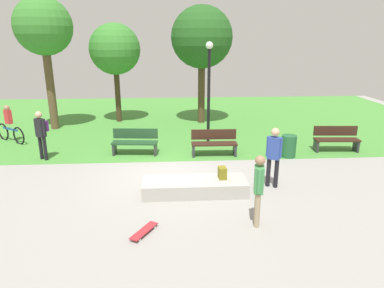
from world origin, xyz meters
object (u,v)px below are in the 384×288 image
at_px(skater_performing_trick, 259,185).
at_px(skateboard_by_ledge, 144,231).
at_px(park_bench_far_right, 336,138).
at_px(park_bench_by_oak, 214,142).
at_px(tree_slender_maple, 115,50).
at_px(lamp_post, 209,82).
at_px(tree_broad_elm, 43,28).
at_px(pedestrian_with_backpack, 41,131).
at_px(cyclist_on_bicycle, 10,126).
at_px(tree_tall_oak, 202,38).
at_px(park_bench_center_lawn, 135,141).
at_px(skater_watching, 274,153).
at_px(trash_bin, 289,146).
at_px(concrete_ledge, 195,187).
at_px(backpack_on_ledge, 222,173).

height_order(skater_performing_trick, skateboard_by_ledge, skater_performing_trick).
xyz_separation_m(park_bench_far_right, park_bench_by_oak, (-4.54, -0.21, 0.00)).
bearing_deg(tree_slender_maple, lamp_post, -42.13).
height_order(tree_broad_elm, pedestrian_with_backpack, tree_broad_elm).
relative_size(tree_broad_elm, cyclist_on_bicycle, 3.75).
bearing_deg(tree_tall_oak, park_bench_center_lawn, -120.67).
bearing_deg(tree_broad_elm, cyclist_on_bicycle, -117.92).
xyz_separation_m(park_bench_by_oak, cyclist_on_bicycle, (-7.92, 2.16, 0.15)).
height_order(skater_watching, park_bench_far_right, skater_watching).
xyz_separation_m(park_bench_center_lawn, tree_tall_oak, (2.79, 4.70, 3.51)).
relative_size(skater_watching, trash_bin, 2.20).
distance_m(concrete_ledge, skater_watching, 2.35).
xyz_separation_m(skater_watching, park_bench_center_lawn, (-4.09, 3.08, -0.52)).
bearing_deg(backpack_on_ledge, skateboard_by_ledge, -48.13).
bearing_deg(park_bench_far_right, cyclist_on_bicycle, 171.07).
height_order(skateboard_by_ledge, tree_slender_maple, tree_slender_maple).
xyz_separation_m(trash_bin, cyclist_on_bicycle, (-10.51, 2.48, 0.25)).
bearing_deg(concrete_ledge, tree_tall_oak, 83.70).
relative_size(backpack_on_ledge, skateboard_by_ledge, 0.41).
height_order(lamp_post, cyclist_on_bicycle, lamp_post).
relative_size(skater_watching, cyclist_on_bicycle, 1.12).
xyz_separation_m(backpack_on_ledge, park_bench_center_lawn, (-2.64, 3.31, -0.06)).
height_order(skater_performing_trick, lamp_post, lamp_post).
xyz_separation_m(skater_watching, trash_bin, (1.30, 2.47, -0.61)).
relative_size(backpack_on_ledge, tree_broad_elm, 0.06).
xyz_separation_m(tree_slender_maple, cyclist_on_bicycle, (-3.84, -3.30, -2.83)).
height_order(skater_watching, tree_slender_maple, tree_slender_maple).
bearing_deg(cyclist_on_bicycle, pedestrian_with_backpack, -47.41).
distance_m(park_bench_by_oak, trash_bin, 2.61).
bearing_deg(cyclist_on_bicycle, park_bench_center_lawn, -20.05).
bearing_deg(trash_bin, cyclist_on_bicycle, 166.69).
distance_m(tree_broad_elm, tree_tall_oak, 6.88).
bearing_deg(tree_broad_elm, tree_slender_maple, 24.55).
height_order(skater_performing_trick, park_bench_center_lawn, skater_performing_trick).
distance_m(skater_watching, tree_slender_maple, 10.15).
height_order(skateboard_by_ledge, tree_broad_elm, tree_broad_elm).
relative_size(park_bench_center_lawn, tree_broad_elm, 0.29).
bearing_deg(tree_tall_oak, lamp_post, -90.07).
bearing_deg(lamp_post, skateboard_by_ledge, -107.27).
bearing_deg(skater_watching, concrete_ledge, -172.11).
bearing_deg(skater_watching, pedestrian_with_backpack, 159.17).
relative_size(tree_broad_elm, lamp_post, 1.47).
height_order(concrete_ledge, park_bench_by_oak, park_bench_by_oak).
relative_size(park_bench_far_right, lamp_post, 0.42).
bearing_deg(park_bench_center_lawn, skateboard_by_ledge, -82.82).
height_order(tree_broad_elm, cyclist_on_bicycle, tree_broad_elm).
xyz_separation_m(skateboard_by_ledge, park_bench_center_lawn, (-0.67, 5.32, 0.42)).
bearing_deg(tree_slender_maple, backpack_on_ledge, -65.17).
relative_size(backpack_on_ledge, park_bench_by_oak, 0.20).
distance_m(skater_performing_trick, cyclist_on_bicycle, 10.82).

